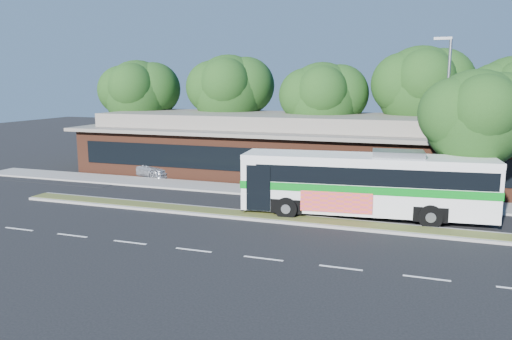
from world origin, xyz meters
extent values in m
plane|color=black|center=(0.00, 0.00, 0.00)|extent=(120.00, 120.00, 0.00)
cube|color=#444A1F|center=(0.00, 0.60, 0.07)|extent=(26.00, 1.10, 0.15)
cube|color=gray|center=(0.00, 6.40, 0.06)|extent=(44.00, 2.60, 0.12)
cube|color=black|center=(-18.00, 10.00, 0.01)|extent=(14.00, 12.00, 0.01)
cube|color=#512819|center=(0.00, 13.00, 1.60)|extent=(32.00, 10.00, 3.20)
cube|color=slate|center=(0.00, 13.00, 3.32)|extent=(33.20, 11.20, 0.24)
cube|color=slate|center=(0.00, 13.00, 3.95)|extent=(30.00, 8.00, 1.00)
cube|color=black|center=(0.00, 7.97, 1.70)|extent=(30.00, 0.06, 1.60)
cylinder|color=slate|center=(9.60, 6.00, 4.50)|extent=(0.16, 0.16, 9.00)
cube|color=slate|center=(9.20, 6.00, 9.00)|extent=(0.90, 0.18, 0.14)
cylinder|color=black|center=(-15.00, 15.00, 1.99)|extent=(0.44, 0.44, 3.99)
sphere|color=#1B3A13|center=(-15.00, 15.00, 5.73)|extent=(5.80, 5.80, 5.80)
sphere|color=#1B3A13|center=(-13.70, 15.43, 6.19)|extent=(4.52, 4.52, 4.52)
cylinder|color=black|center=(-7.00, 16.00, 2.10)|extent=(0.44, 0.44, 4.20)
sphere|color=#1B3A13|center=(-7.00, 16.00, 6.00)|extent=(6.00, 6.00, 6.00)
sphere|color=#1B3A13|center=(-5.65, 16.45, 6.48)|extent=(4.68, 4.68, 4.68)
cylinder|color=black|center=(1.00, 15.00, 1.89)|extent=(0.44, 0.44, 3.78)
sphere|color=#1B3A13|center=(1.00, 15.00, 5.46)|extent=(5.60, 5.60, 5.60)
sphere|color=#1B3A13|center=(2.26, 15.42, 5.91)|extent=(4.37, 4.37, 4.37)
cylinder|color=black|center=(8.00, 16.00, 2.21)|extent=(0.44, 0.44, 4.41)
sphere|color=#1B3A13|center=(8.00, 16.00, 6.27)|extent=(6.20, 6.20, 6.20)
sphere|color=#1B3A13|center=(9.39, 16.46, 6.77)|extent=(4.84, 4.84, 4.84)
cylinder|color=black|center=(14.00, 15.00, 1.93)|extent=(0.44, 0.44, 3.86)
cube|color=white|center=(5.91, 2.40, 1.75)|extent=(12.41, 3.81, 2.81)
cube|color=black|center=(6.21, 2.43, 2.31)|extent=(11.45, 3.76, 0.84)
cube|color=white|center=(5.91, 2.40, 3.03)|extent=(12.43, 3.83, 0.26)
cube|color=#057717|center=(5.91, 2.40, 1.67)|extent=(12.48, 3.87, 0.39)
cube|color=black|center=(-0.19, 1.79, 2.09)|extent=(0.29, 2.28, 1.74)
cube|color=black|center=(12.00, 3.01, 2.41)|extent=(0.27, 2.12, 1.12)
cube|color=#DB405B|center=(4.73, 0.94, 1.02)|extent=(3.45, 0.40, 1.02)
cube|color=slate|center=(7.43, 2.55, 3.30)|extent=(2.59, 1.87, 0.31)
cylinder|color=black|center=(2.29, 0.75, 0.56)|extent=(1.15, 0.48, 1.12)
cylinder|color=black|center=(2.03, 3.29, 0.56)|extent=(1.15, 0.48, 1.12)
cylinder|color=black|center=(9.07, 1.44, 0.56)|extent=(1.15, 0.48, 1.12)
cylinder|color=black|center=(8.82, 3.98, 0.56)|extent=(1.15, 0.48, 1.12)
imported|color=silver|center=(-10.57, 8.77, 0.65)|extent=(4.79, 2.75, 1.31)
cylinder|color=black|center=(11.00, 5.30, 1.67)|extent=(0.44, 0.44, 3.35)
sphere|color=#1B3A13|center=(11.00, 5.30, 4.87)|extent=(5.09, 5.09, 5.09)
sphere|color=#1B3A13|center=(12.15, 5.68, 5.28)|extent=(3.97, 3.97, 3.97)
camera|label=1|loc=(8.79, -22.51, 6.72)|focal=35.00mm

